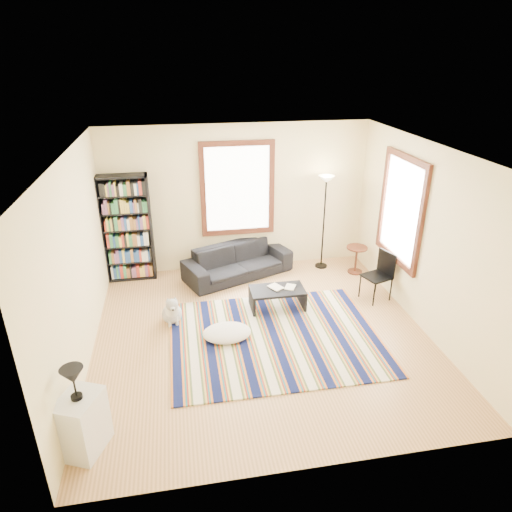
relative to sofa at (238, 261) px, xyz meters
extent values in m
cube|color=tan|center=(0.08, -2.05, -0.35)|extent=(5.00, 5.00, 0.10)
cube|color=white|center=(0.08, -2.05, 2.55)|extent=(5.00, 5.00, 0.10)
cube|color=beige|center=(0.08, 0.50, 1.10)|extent=(5.00, 0.10, 2.80)
cube|color=beige|center=(0.08, -4.60, 1.10)|extent=(5.00, 0.10, 2.80)
cube|color=beige|center=(-2.47, -2.05, 1.10)|extent=(0.10, 5.00, 2.80)
cube|color=beige|center=(2.63, -2.05, 1.10)|extent=(0.10, 5.00, 2.80)
cube|color=white|center=(0.08, 0.42, 1.30)|extent=(1.20, 0.06, 1.60)
cube|color=white|center=(2.55, -1.25, 1.30)|extent=(0.06, 1.20, 1.60)
cube|color=#0C123C|center=(0.25, -2.17, -0.29)|extent=(3.12, 2.50, 0.02)
imported|color=black|center=(0.00, 0.00, 0.00)|extent=(1.51, 2.20, 0.60)
cube|color=black|center=(-2.00, 0.27, 0.70)|extent=(0.90, 0.30, 2.00)
cube|color=black|center=(0.48, -1.32, -0.12)|extent=(0.95, 0.60, 0.36)
imported|color=beige|center=(0.38, -1.32, 0.07)|extent=(0.30, 0.28, 0.02)
imported|color=beige|center=(0.63, -1.27, 0.07)|extent=(0.24, 0.27, 0.02)
ellipsoid|color=silver|center=(-0.46, -2.05, -0.21)|extent=(0.88, 0.77, 0.18)
cylinder|color=#4D1B13|center=(2.28, -0.27, -0.03)|extent=(0.43, 0.43, 0.54)
cube|color=black|center=(2.23, -1.31, 0.13)|extent=(0.53, 0.51, 0.86)
cube|color=silver|center=(-2.22, -3.86, 0.05)|extent=(0.55, 0.61, 0.70)
camera|label=1|loc=(-1.04, -7.81, 3.70)|focal=32.00mm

